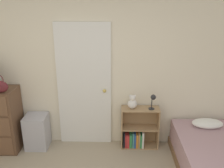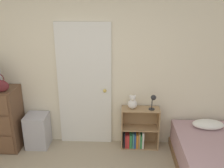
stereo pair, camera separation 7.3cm
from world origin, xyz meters
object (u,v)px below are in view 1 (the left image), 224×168
at_px(desk_lamp, 153,99).
at_px(bed, 221,165).
at_px(teddy_bear, 132,103).
at_px(bookshelf, 137,132).
at_px(storage_bin, 37,131).

distance_m(desk_lamp, bed, 1.29).
distance_m(teddy_bear, bed, 1.51).
relative_size(bookshelf, teddy_bear, 3.02).
height_order(storage_bin, bookshelf, bookshelf).
xyz_separation_m(storage_bin, teddy_bear, (1.54, 0.05, 0.51)).
bearing_deg(bookshelf, storage_bin, -178.05).
relative_size(storage_bin, bookshelf, 0.81).
bearing_deg(bookshelf, bed, -36.71).
height_order(teddy_bear, bed, teddy_bear).
bearing_deg(desk_lamp, bookshelf, 170.09).
bearing_deg(teddy_bear, bookshelf, 2.22).
xyz_separation_m(teddy_bear, desk_lamp, (0.32, -0.03, 0.08)).
bearing_deg(teddy_bear, desk_lamp, -6.15).
height_order(desk_lamp, bed, desk_lamp).
relative_size(storage_bin, teddy_bear, 2.45).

